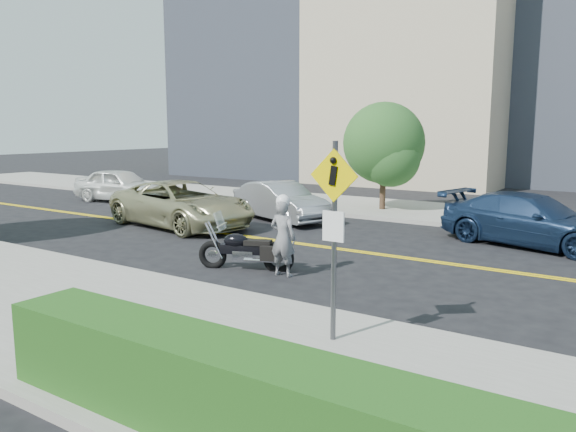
% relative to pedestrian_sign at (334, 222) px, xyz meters
% --- Properties ---
extents(ground_plane, '(120.00, 120.00, 0.00)m').
position_rel_pedestrian_sign_xyz_m(ground_plane, '(-4.20, 6.31, -1.96)').
color(ground_plane, black).
rests_on(ground_plane, ground).
extents(sidewalk_near, '(60.00, 5.00, 0.15)m').
position_rel_pedestrian_sign_xyz_m(sidewalk_near, '(-4.20, -1.19, -1.89)').
color(sidewalk_near, '#9E9B91').
rests_on(sidewalk_near, ground_plane).
extents(sidewalk_far, '(60.00, 5.00, 0.15)m').
position_rel_pedestrian_sign_xyz_m(sidewalk_far, '(-4.20, 13.81, -1.89)').
color(sidewalk_far, '#9E9B91').
rests_on(sidewalk_far, ground_plane).
extents(hedge, '(9.00, 0.90, 1.00)m').
position_rel_pedestrian_sign_xyz_m(hedge, '(1.80, -2.99, -1.31)').
color(hedge, '#235619').
rests_on(hedge, sidewalk_near).
extents(pedestrian_sign, '(0.78, 0.08, 3.00)m').
position_rel_pedestrian_sign_xyz_m(pedestrian_sign, '(0.00, 0.00, 0.00)').
color(pedestrian_sign, '#4C4C51').
rests_on(pedestrian_sign, sidewalk_near).
extents(motorcyclist, '(0.66, 0.45, 1.87)m').
position_rel_pedestrian_sign_xyz_m(motorcyclist, '(-3.02, 3.11, -1.03)').
color(motorcyclist, silver).
rests_on(motorcyclist, ground).
extents(motorcycle, '(2.34, 1.48, 1.37)m').
position_rel_pedestrian_sign_xyz_m(motorcycle, '(-4.07, 3.10, -1.28)').
color(motorcycle, black).
rests_on(motorcycle, ground).
extents(suv, '(5.92, 3.43, 1.55)m').
position_rel_pedestrian_sign_xyz_m(suv, '(-9.46, 6.50, -1.18)').
color(suv, tan).
rests_on(suv, ground).
extents(parked_car_white, '(4.61, 2.38, 1.50)m').
position_rel_pedestrian_sign_xyz_m(parked_car_white, '(-16.41, 9.70, -1.21)').
color(parked_car_white, white).
rests_on(parked_car_white, ground).
extents(parked_car_silver, '(4.53, 2.91, 1.41)m').
position_rel_pedestrian_sign_xyz_m(parked_car_silver, '(-7.39, 9.37, -1.26)').
color(parked_car_silver, '#989B9F').
rests_on(parked_car_silver, ground).
extents(parked_car_blue, '(5.43, 3.20, 1.48)m').
position_rel_pedestrian_sign_xyz_m(parked_car_blue, '(1.00, 9.72, -1.22)').
color(parked_car_blue, navy).
rests_on(parked_car_blue, ground).
extents(tree_far_a, '(3.16, 3.16, 4.32)m').
position_rel_pedestrian_sign_xyz_m(tree_far_a, '(-5.12, 13.19, 0.77)').
color(tree_far_a, '#382619').
rests_on(tree_far_a, ground).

